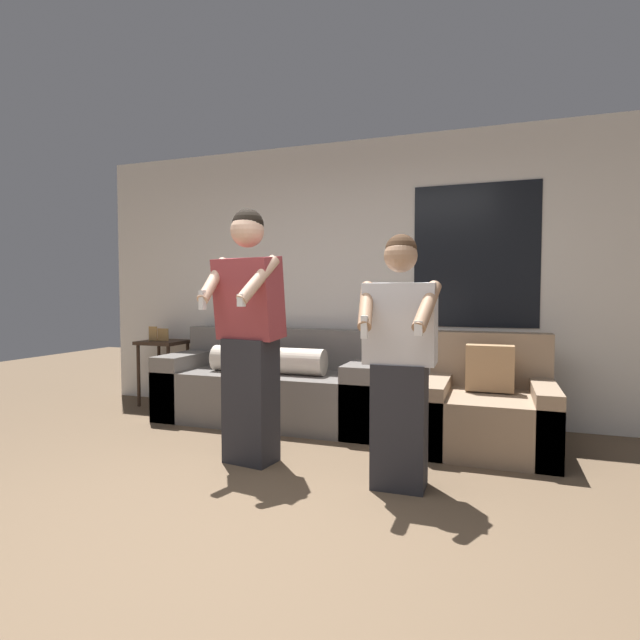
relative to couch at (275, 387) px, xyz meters
name	(u,v)px	position (x,y,z in m)	size (l,w,h in m)	color
ground_plane	(213,543)	(0.71, -2.26, -0.32)	(14.00, 14.00, 0.00)	brown
wall_back	(362,279)	(0.73, 0.49, 1.03)	(5.84, 0.07, 2.70)	silver
couch	(275,387)	(0.00, 0.00, 0.00)	(2.13, 0.90, 0.86)	slate
armchair	(489,410)	(1.94, -0.22, -0.02)	(0.96, 0.94, 0.88)	#937A60
side_table	(163,352)	(-1.43, 0.22, 0.26)	(0.46, 0.43, 0.85)	#332319
person_left	(249,335)	(0.34, -1.16, 0.60)	(0.52, 0.53, 1.80)	#28282D
person_right	(400,362)	(1.43, -1.27, 0.46)	(0.50, 0.46, 1.57)	#28282D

